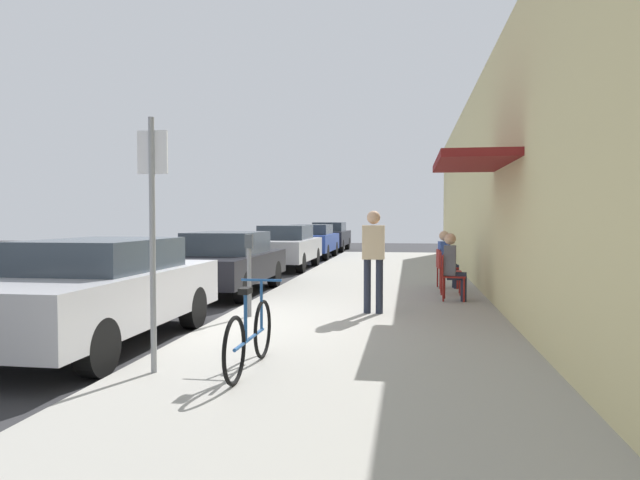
# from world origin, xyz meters

# --- Properties ---
(ground_plane) EXTENTS (60.00, 60.00, 0.00)m
(ground_plane) POSITION_xyz_m (0.00, 0.00, 0.00)
(ground_plane) COLOR #2D2D30
(sidewalk_slab) EXTENTS (4.50, 32.00, 0.12)m
(sidewalk_slab) POSITION_xyz_m (2.25, 2.00, 0.06)
(sidewalk_slab) COLOR #9E9B93
(sidewalk_slab) RESTS_ON ground_plane
(building_facade) EXTENTS (1.40, 32.00, 4.84)m
(building_facade) POSITION_xyz_m (4.64, 1.99, 2.42)
(building_facade) COLOR beige
(building_facade) RESTS_ON ground_plane
(parked_car_0) EXTENTS (1.80, 4.40, 1.42)m
(parked_car_0) POSITION_xyz_m (-1.10, -1.31, 0.74)
(parked_car_0) COLOR #B7B7BC
(parked_car_0) RESTS_ON ground_plane
(parked_car_1) EXTENTS (1.80, 4.40, 1.38)m
(parked_car_1) POSITION_xyz_m (-1.10, 4.02, 0.72)
(parked_car_1) COLOR black
(parked_car_1) RESTS_ON ground_plane
(parked_car_2) EXTENTS (1.80, 4.40, 1.45)m
(parked_car_2) POSITION_xyz_m (-1.10, 10.23, 0.75)
(parked_car_2) COLOR #B7B7BC
(parked_car_2) RESTS_ON ground_plane
(parked_car_3) EXTENTS (1.80, 4.40, 1.42)m
(parked_car_3) POSITION_xyz_m (-1.10, 15.45, 0.74)
(parked_car_3) COLOR navy
(parked_car_3) RESTS_ON ground_plane
(parked_car_4) EXTENTS (1.80, 4.40, 1.47)m
(parked_car_4) POSITION_xyz_m (-1.10, 20.74, 0.76)
(parked_car_4) COLOR black
(parked_car_4) RESTS_ON ground_plane
(parking_meter) EXTENTS (0.12, 0.10, 1.32)m
(parking_meter) POSITION_xyz_m (0.45, 0.51, 0.89)
(parking_meter) COLOR slate
(parking_meter) RESTS_ON sidewalk_slab
(street_sign) EXTENTS (0.32, 0.06, 2.60)m
(street_sign) POSITION_xyz_m (0.40, -2.83, 1.64)
(street_sign) COLOR gray
(street_sign) RESTS_ON sidewalk_slab
(bicycle_0) EXTENTS (0.46, 1.71, 0.90)m
(bicycle_0) POSITION_xyz_m (1.35, -2.60, 0.48)
(bicycle_0) COLOR black
(bicycle_0) RESTS_ON sidewalk_slab
(cafe_chair_0) EXTENTS (0.49, 0.49, 0.87)m
(cafe_chair_0) POSITION_xyz_m (3.75, 2.84, 0.62)
(cafe_chair_0) COLOR maroon
(cafe_chair_0) RESTS_ON sidewalk_slab
(seated_patron_0) EXTENTS (0.46, 0.40, 1.29)m
(seated_patron_0) POSITION_xyz_m (3.81, 2.84, 0.82)
(seated_patron_0) COLOR #232838
(seated_patron_0) RESTS_ON sidewalk_slab
(cafe_chair_1) EXTENTS (0.46, 0.46, 0.87)m
(cafe_chair_1) POSITION_xyz_m (3.75, 3.76, 0.62)
(cafe_chair_1) COLOR maroon
(cafe_chair_1) RESTS_ON sidewalk_slab
(cafe_chair_2) EXTENTS (0.48, 0.48, 0.87)m
(cafe_chair_2) POSITION_xyz_m (3.75, 4.78, 0.62)
(cafe_chair_2) COLOR maroon
(cafe_chair_2) RESTS_ON sidewalk_slab
(seated_patron_2) EXTENTS (0.45, 0.39, 1.29)m
(seated_patron_2) POSITION_xyz_m (3.81, 4.79, 0.82)
(seated_patron_2) COLOR #232838
(seated_patron_2) RESTS_ON sidewalk_slab
(pedestrian_standing) EXTENTS (0.36, 0.22, 1.70)m
(pedestrian_standing) POSITION_xyz_m (2.40, 1.13, 1.12)
(pedestrian_standing) COLOR #232838
(pedestrian_standing) RESTS_ON sidewalk_slab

